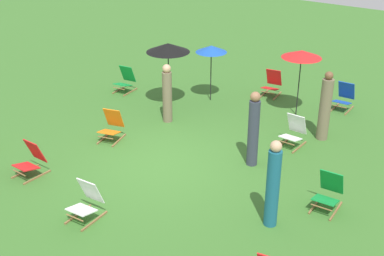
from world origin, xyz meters
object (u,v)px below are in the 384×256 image
at_px(umbrella_0, 168,48).
at_px(umbrella_2, 211,49).
at_px(deckchair_4, 125,80).
at_px(deckchair_3, 328,192).
at_px(deckchair_9, 294,132).
at_px(deckchair_8, 344,97).
at_px(person_3, 167,94).
at_px(person_0, 253,130).
at_px(deckchair_1, 31,160).
at_px(deckchair_5, 86,202).
at_px(person_2, 325,108).
at_px(deckchair_2, 272,84).
at_px(umbrella_1, 302,54).
at_px(person_1, 273,185).
at_px(deckchair_6, 112,126).

relative_size(umbrella_0, umbrella_2, 1.13).
height_order(deckchair_4, umbrella_0, umbrella_0).
xyz_separation_m(deckchair_3, deckchair_9, (-1.80, 2.18, 0.00)).
bearing_deg(deckchair_8, person_3, -136.38).
height_order(deckchair_3, deckchair_4, same).
relative_size(deckchair_3, person_0, 0.45).
relative_size(deckchair_1, umbrella_2, 0.47).
height_order(deckchair_5, umbrella_2, umbrella_2).
distance_m(deckchair_1, deckchair_3, 6.65).
height_order(umbrella_0, person_3, umbrella_0).
height_order(deckchair_4, person_0, person_0).
height_order(deckchair_5, deckchair_8, same).
bearing_deg(person_0, deckchair_3, -45.90).
xyz_separation_m(deckchair_4, umbrella_0, (1.96, -0.20, 1.48)).
xyz_separation_m(person_2, person_3, (-4.00, -1.51, -0.06)).
bearing_deg(deckchair_2, person_0, -75.93).
relative_size(deckchair_9, umbrella_1, 0.43).
distance_m(deckchair_2, deckchair_5, 8.12).
height_order(deckchair_2, deckchair_8, same).
height_order(deckchair_9, umbrella_0, umbrella_0).
relative_size(deckchair_9, person_0, 0.45).
height_order(deckchair_3, person_0, person_0).
distance_m(deckchair_4, umbrella_2, 3.13).
relative_size(umbrella_2, person_0, 0.94).
bearing_deg(deckchair_4, deckchair_5, -60.78).
bearing_deg(deckchair_9, umbrella_1, 114.36).
distance_m(deckchair_2, person_0, 4.65).
distance_m(person_1, person_3, 5.36).
relative_size(deckchair_1, person_2, 0.45).
bearing_deg(umbrella_2, deckchair_4, -160.19).
bearing_deg(umbrella_0, person_0, -23.30).
distance_m(deckchair_2, deckchair_6, 5.62).
distance_m(deckchair_5, umbrella_2, 6.89).
bearing_deg(deckchair_2, deckchair_5, -97.00).
distance_m(umbrella_0, umbrella_2, 1.39).
height_order(deckchair_1, deckchair_9, same).
height_order(person_1, person_2, person_2).
distance_m(deckchair_8, person_3, 5.32).
xyz_separation_m(deckchair_4, deckchair_8, (6.32, 2.69, 0.00)).
xyz_separation_m(deckchair_2, person_3, (-1.47, -3.52, 0.46)).
height_order(umbrella_2, person_2, person_2).
xyz_separation_m(deckchair_3, umbrella_1, (-2.56, 4.01, 1.47)).
height_order(deckchair_6, person_0, person_0).
bearing_deg(person_0, deckchair_1, -167.51).
xyz_separation_m(deckchair_1, person_3, (0.74, 4.15, 0.46)).
relative_size(person_2, person_3, 1.11).
xyz_separation_m(deckchair_8, person_2, (0.25, -2.24, 0.52)).
bearing_deg(person_2, person_3, 89.53).
relative_size(deckchair_6, person_1, 0.47).
relative_size(deckchair_1, deckchair_6, 0.97).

